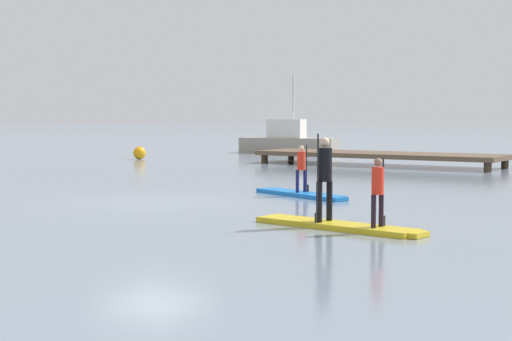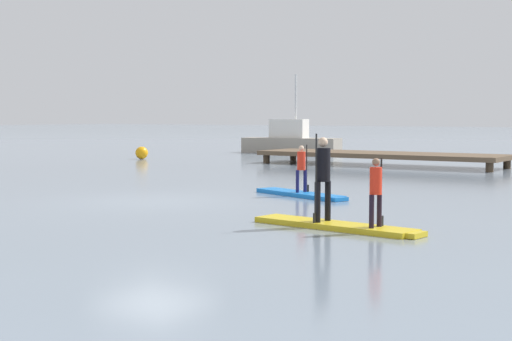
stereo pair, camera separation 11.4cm
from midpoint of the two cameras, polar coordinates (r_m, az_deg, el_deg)
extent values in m
plane|color=gray|center=(18.48, -7.38, -2.27)|extent=(240.00, 240.00, 0.00)
cube|color=blue|center=(19.57, 3.39, -1.74)|extent=(2.91, 1.59, 0.10)
cube|color=blue|center=(18.45, 6.31, -2.11)|extent=(0.38, 0.48, 0.09)
cylinder|color=#19194C|center=(19.56, 3.80, -0.77)|extent=(0.09, 0.09, 0.56)
cylinder|color=#19194C|center=(19.41, 3.25, -0.81)|extent=(0.09, 0.09, 0.56)
cylinder|color=red|center=(19.45, 3.53, 0.72)|extent=(0.27, 0.27, 0.46)
sphere|color=beige|center=(19.43, 3.54, 1.66)|extent=(0.13, 0.13, 0.13)
cylinder|color=black|center=(19.57, 3.93, 0.17)|extent=(0.03, 0.03, 1.20)
cube|color=black|center=(19.61, 3.92, -1.32)|extent=(0.08, 0.14, 0.18)
cube|color=gold|center=(14.06, 5.97, -4.06)|extent=(3.27, 1.05, 0.10)
cube|color=gold|center=(13.20, 11.90, -4.66)|extent=(0.30, 0.48, 0.09)
cylinder|color=black|center=(14.28, 5.55, -2.24)|extent=(0.11, 0.11, 0.74)
cylinder|color=black|center=(14.02, 4.79, -2.35)|extent=(0.11, 0.11, 0.74)
cylinder|color=black|center=(14.09, 5.19, 0.43)|extent=(0.30, 0.30, 0.61)
sphere|color=beige|center=(14.07, 5.21, 2.10)|extent=(0.18, 0.18, 0.18)
cylinder|color=black|center=(13.94, 4.69, -0.58)|extent=(0.03, 0.03, 1.61)
cube|color=black|center=(14.01, 4.68, -3.50)|extent=(0.05, 0.14, 0.18)
cylinder|color=black|center=(13.64, 9.33, -2.91)|extent=(0.09, 0.09, 0.57)
cylinder|color=black|center=(13.43, 8.77, -3.02)|extent=(0.09, 0.09, 0.57)
cylinder|color=red|center=(13.48, 9.08, -0.76)|extent=(0.24, 0.24, 0.47)
sphere|color=#8C664C|center=(13.46, 9.09, 0.62)|extent=(0.14, 0.14, 0.14)
cylinder|color=black|center=(13.65, 9.46, -1.59)|extent=(0.03, 0.03, 1.20)
cube|color=black|center=(13.71, 9.43, -3.71)|extent=(0.05, 0.14, 0.18)
cube|color=#9E9384|center=(41.72, 2.70, 1.86)|extent=(5.46, 2.34, 0.82)
cube|color=white|center=(41.74, 2.53, 3.12)|extent=(2.08, 1.31, 1.01)
cylinder|color=silver|center=(41.61, 3.03, 5.46)|extent=(0.12, 0.12, 2.39)
cube|color=brown|center=(31.63, 9.27, 1.16)|extent=(10.13, 2.83, 0.18)
cylinder|color=#473828|center=(32.93, 0.88, 1.02)|extent=(0.28, 0.28, 0.53)
cylinder|color=#473828|center=(34.83, 2.86, 1.18)|extent=(0.28, 0.28, 0.53)
cylinder|color=#473828|center=(28.94, 16.98, 0.41)|extent=(0.28, 0.28, 0.53)
cylinder|color=#473828|center=(31.07, 18.15, 0.63)|extent=(0.28, 0.28, 0.53)
sphere|color=orange|center=(36.27, -8.35, 1.30)|extent=(0.59, 0.59, 0.59)
camera|label=1|loc=(0.06, -89.83, 0.01)|focal=54.17mm
camera|label=2|loc=(0.06, 90.17, -0.01)|focal=54.17mm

